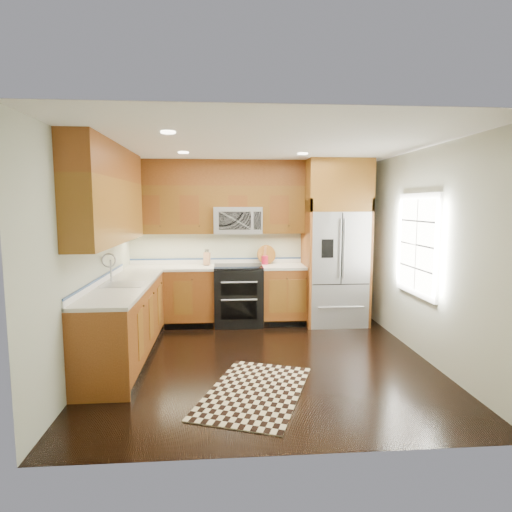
{
  "coord_description": "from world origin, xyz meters",
  "views": [
    {
      "loc": [
        -0.49,
        -5.03,
        1.91
      ],
      "look_at": [
        -0.05,
        0.6,
        1.23
      ],
      "focal_mm": 30.0,
      "sensor_mm": 36.0,
      "label": 1
    }
  ],
  "objects": [
    {
      "name": "refrigerator",
      "position": [
        1.3,
        1.63,
        1.3
      ],
      "size": [
        0.98,
        0.75,
        2.6
      ],
      "color": "#B2B2B7",
      "rests_on": "ground"
    },
    {
      "name": "ground",
      "position": [
        0.0,
        0.0,
        0.0
      ],
      "size": [
        4.0,
        4.0,
        0.0
      ],
      "primitive_type": "plane",
      "color": "black",
      "rests_on": "ground"
    },
    {
      "name": "wall_left",
      "position": [
        -2.0,
        0.0,
        1.3
      ],
      "size": [
        0.02,
        4.0,
        2.6
      ],
      "primitive_type": "cube",
      "color": "#AEB5A3",
      "rests_on": "ground"
    },
    {
      "name": "cutting_board",
      "position": [
        0.22,
        1.88,
        0.95
      ],
      "size": [
        0.39,
        0.39,
        0.02
      ],
      "primitive_type": "cylinder",
      "rotation": [
        0.0,
        0.0,
        0.27
      ],
      "color": "brown",
      "rests_on": "countertop"
    },
    {
      "name": "knife_block",
      "position": [
        -0.75,
        1.81,
        1.05
      ],
      "size": [
        0.11,
        0.14,
        0.26
      ],
      "color": "#A77451",
      "rests_on": "countertop"
    },
    {
      "name": "range",
      "position": [
        -0.25,
        1.67,
        0.47
      ],
      "size": [
        0.76,
        0.67,
        0.95
      ],
      "color": "black",
      "rests_on": "ground"
    },
    {
      "name": "countertop",
      "position": [
        -1.09,
        1.01,
        0.92
      ],
      "size": [
        2.86,
        3.01,
        0.04
      ],
      "color": "silver",
      "rests_on": "base_cabinets"
    },
    {
      "name": "rug",
      "position": [
        -0.18,
        -0.87,
        0.01
      ],
      "size": [
        1.38,
        1.74,
        0.01
      ],
      "primitive_type": "cube",
      "rotation": [
        0.0,
        0.0,
        -0.35
      ],
      "color": "black",
      "rests_on": "ground"
    },
    {
      "name": "microwave",
      "position": [
        -0.25,
        1.8,
        1.66
      ],
      "size": [
        0.76,
        0.4,
        0.42
      ],
      "color": "#B2B2B7",
      "rests_on": "ground"
    },
    {
      "name": "upper_cabinets",
      "position": [
        -1.15,
        1.09,
        2.02
      ],
      "size": [
        2.85,
        3.0,
        1.15
      ],
      "color": "brown",
      "rests_on": "ground"
    },
    {
      "name": "window",
      "position": [
        1.98,
        0.2,
        1.4
      ],
      "size": [
        0.04,
        1.1,
        1.3
      ],
      "color": "white",
      "rests_on": "ground"
    },
    {
      "name": "utensil_crock",
      "position": [
        0.19,
        1.82,
        1.04
      ],
      "size": [
        0.11,
        0.11,
        0.3
      ],
      "color": "maroon",
      "rests_on": "countertop"
    },
    {
      "name": "wall_right",
      "position": [
        2.0,
        0.0,
        1.3
      ],
      "size": [
        0.02,
        4.0,
        2.6
      ],
      "primitive_type": "cube",
      "color": "#AEB5A3",
      "rests_on": "ground"
    },
    {
      "name": "base_cabinets",
      "position": [
        -1.23,
        0.9,
        0.45
      ],
      "size": [
        2.85,
        3.0,
        0.9
      ],
      "color": "brown",
      "rests_on": "ground"
    },
    {
      "name": "sink_faucet",
      "position": [
        -1.73,
        0.23,
        0.99
      ],
      "size": [
        0.54,
        0.44,
        0.37
      ],
      "color": "#B2B2B7",
      "rests_on": "countertop"
    },
    {
      "name": "wall_back",
      "position": [
        0.0,
        2.0,
        1.3
      ],
      "size": [
        4.0,
        0.02,
        2.6
      ],
      "primitive_type": "cube",
      "color": "#AEB5A3",
      "rests_on": "ground"
    }
  ]
}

